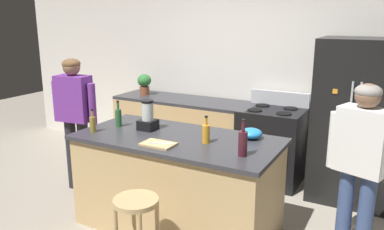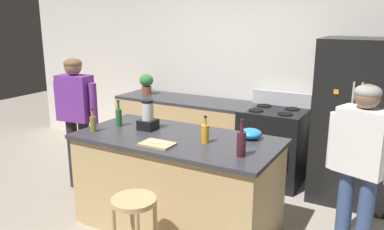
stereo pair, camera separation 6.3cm
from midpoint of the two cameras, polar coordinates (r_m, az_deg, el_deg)
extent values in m
plane|color=#9E9384|center=(4.15, -1.65, -15.68)|extent=(14.00, 14.00, 0.00)
cube|color=silver|center=(5.41, 8.98, 6.44)|extent=(8.00, 0.10, 2.70)
cube|color=tan|center=(3.95, -1.70, -10.01)|extent=(1.91, 0.90, 0.90)
cube|color=#333338|center=(3.78, -1.75, -3.49)|extent=(1.97, 0.96, 0.04)
cube|color=tan|center=(5.58, -0.56, -2.61)|extent=(2.00, 0.64, 0.90)
cube|color=#333338|center=(5.46, -0.57, 2.12)|extent=(2.00, 0.64, 0.04)
cube|color=black|center=(4.74, 23.33, -1.00)|extent=(0.90, 0.70, 1.84)
cylinder|color=#B7BABF|center=(4.36, 22.38, -0.90)|extent=(0.02, 0.02, 0.83)
cylinder|color=#B7BABF|center=(4.36, 23.42, -1.03)|extent=(0.02, 0.02, 0.83)
cube|color=#268CD8|center=(4.35, 22.33, 1.21)|extent=(0.05, 0.01, 0.05)
cube|color=#3FB259|center=(4.39, 22.39, -1.34)|extent=(0.05, 0.01, 0.05)
cube|color=orange|center=(4.34, 20.57, 3.17)|extent=(0.05, 0.01, 0.05)
cube|color=red|center=(4.40, 24.65, -3.01)|extent=(0.05, 0.01, 0.05)
cube|color=black|center=(5.06, 11.92, -4.48)|extent=(0.76, 0.64, 0.94)
cube|color=black|center=(4.79, 10.70, -6.13)|extent=(0.60, 0.01, 0.24)
cube|color=#B7BABF|center=(5.19, 13.21, 2.33)|extent=(0.76, 0.06, 0.18)
cylinder|color=black|center=(4.85, 9.64, 0.66)|extent=(0.18, 0.18, 0.01)
cylinder|color=black|center=(4.74, 13.73, 0.15)|extent=(0.18, 0.18, 0.01)
cylinder|color=black|center=(5.12, 10.79, 1.35)|extent=(0.18, 0.18, 0.01)
cylinder|color=black|center=(5.03, 14.67, 0.88)|extent=(0.18, 0.18, 0.01)
cylinder|color=#26262B|center=(5.04, -16.47, -5.34)|extent=(0.15, 0.15, 0.86)
cylinder|color=#26262B|center=(4.94, -14.81, -5.65)|extent=(0.15, 0.15, 0.86)
cube|color=#723399|center=(4.80, -16.21, 2.38)|extent=(0.42, 0.27, 0.54)
cylinder|color=#723399|center=(4.97, -18.44, 2.01)|extent=(0.10, 0.10, 0.48)
cylinder|color=#723399|center=(4.67, -13.74, 1.57)|extent=(0.10, 0.10, 0.48)
sphere|color=#8C664C|center=(4.74, -16.52, 6.74)|extent=(0.22, 0.22, 0.20)
ellipsoid|color=brown|center=(4.74, -16.55, 7.16)|extent=(0.24, 0.24, 0.12)
cylinder|color=#384C7A|center=(3.71, 24.18, -13.85)|extent=(0.16, 0.16, 0.81)
cylinder|color=#384C7A|center=(3.77, 21.63, -13.10)|extent=(0.16, 0.16, 0.81)
cube|color=white|center=(3.49, 23.97, -3.54)|extent=(0.45, 0.34, 0.55)
cylinder|color=white|center=(3.60, 20.28, -3.47)|extent=(0.11, 0.11, 0.49)
sphere|color=#8C664C|center=(3.40, 24.60, 2.46)|extent=(0.25, 0.25, 0.20)
ellipsoid|color=gray|center=(3.39, 24.66, 3.04)|extent=(0.27, 0.27, 0.12)
cylinder|color=tan|center=(3.19, -7.86, -12.23)|extent=(0.36, 0.36, 0.04)
cylinder|color=tan|center=(3.49, -8.06, -16.03)|extent=(0.04, 0.04, 0.64)
cylinder|color=brown|center=(5.80, -6.28, 3.56)|extent=(0.14, 0.14, 0.12)
ellipsoid|color=#337A38|center=(5.77, -6.32, 5.03)|extent=(0.20, 0.20, 0.18)
cube|color=black|center=(4.02, -5.96, -1.40)|extent=(0.17, 0.17, 0.10)
cylinder|color=silver|center=(3.99, -6.01, 0.55)|extent=(0.12, 0.12, 0.18)
cylinder|color=black|center=(3.96, -6.05, 2.00)|extent=(0.12, 0.12, 0.02)
cylinder|color=orange|center=(3.57, 2.43, -2.79)|extent=(0.07, 0.07, 0.17)
cylinder|color=orange|center=(3.54, 2.45, -0.93)|extent=(0.03, 0.03, 0.07)
cylinder|color=black|center=(3.53, 2.46, -0.25)|extent=(0.03, 0.03, 0.02)
cylinder|color=#2D6638|center=(4.17, -10.13, -0.39)|extent=(0.07, 0.07, 0.18)
cylinder|color=#2D6638|center=(4.14, -10.21, 1.35)|extent=(0.03, 0.03, 0.08)
cylinder|color=black|center=(4.13, -10.24, 1.99)|extent=(0.03, 0.03, 0.02)
cylinder|color=olive|center=(4.04, -13.72, -1.28)|extent=(0.06, 0.06, 0.15)
cylinder|color=olive|center=(4.01, -13.81, 0.23)|extent=(0.02, 0.02, 0.07)
cylinder|color=black|center=(4.00, -13.84, 0.80)|extent=(0.03, 0.03, 0.02)
cylinder|color=#471923|center=(3.26, 7.72, -4.21)|extent=(0.08, 0.08, 0.21)
cylinder|color=#471923|center=(3.22, 7.80, -1.68)|extent=(0.03, 0.03, 0.09)
cylinder|color=black|center=(3.20, 7.84, -0.77)|extent=(0.03, 0.03, 0.02)
ellipsoid|color=#268CD8|center=(3.75, 8.96, -2.68)|extent=(0.21, 0.21, 0.10)
cube|color=tan|center=(3.54, -4.53, -4.22)|extent=(0.30, 0.20, 0.02)
cube|color=#B7BABF|center=(3.53, -4.26, -4.07)|extent=(0.22, 0.11, 0.01)
camera|label=1|loc=(0.03, -89.54, 0.12)|focal=36.77mm
camera|label=2|loc=(0.03, 90.46, -0.12)|focal=36.77mm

